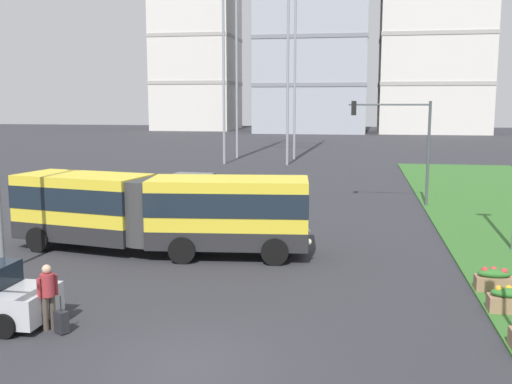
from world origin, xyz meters
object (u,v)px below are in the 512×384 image
object	(u,v)px
traffic_light_far_right	(401,133)
apartment_tower_west	(197,40)
car_grey_wagon	(194,188)
pedestrian_crossing	(48,292)
flower_planter_1	(509,300)
rolling_suitcase	(61,322)
articulated_bus	(159,211)
apartment_tower_westcentre	(313,19)
flower_planter_2	(494,280)

from	to	relation	value
traffic_light_far_right	apartment_tower_west	world-z (taller)	apartment_tower_west
car_grey_wagon	pedestrian_crossing	size ratio (longest dim) A/B	2.58
pedestrian_crossing	flower_planter_1	size ratio (longest dim) A/B	1.58
pedestrian_crossing	apartment_tower_west	world-z (taller)	apartment_tower_west
traffic_light_far_right	rolling_suitcase	bearing A→B (deg)	-114.97
articulated_bus	apartment_tower_westcentre	distance (m)	95.63
rolling_suitcase	apartment_tower_westcentre	bearing A→B (deg)	91.01
traffic_light_far_right	flower_planter_1	bearing A→B (deg)	-83.71
rolling_suitcase	traffic_light_far_right	bearing A→B (deg)	65.03
articulated_bus	traffic_light_far_right	distance (m)	16.11
traffic_light_far_right	apartment_tower_west	distance (m)	96.14
car_grey_wagon	flower_planter_2	xyz separation A→B (m)	(13.93, -15.46, -0.33)
pedestrian_crossing	apartment_tower_west	distance (m)	113.02
car_grey_wagon	flower_planter_1	bearing A→B (deg)	-51.29
articulated_bus	flower_planter_1	world-z (taller)	articulated_bus
car_grey_wagon	apartment_tower_westcentre	xyz separation A→B (m)	(0.50, 81.23, 20.43)
apartment_tower_westcentre	flower_planter_2	bearing A→B (deg)	-82.09
flower_planter_2	traffic_light_far_right	xyz separation A→B (m)	(-1.92, 15.51, 3.69)
rolling_suitcase	pedestrian_crossing	bearing A→B (deg)	156.04
flower_planter_1	apartment_tower_westcentre	world-z (taller)	apartment_tower_westcentre
rolling_suitcase	flower_planter_2	xyz separation A→B (m)	(11.63, 5.33, 0.11)
articulated_bus	car_grey_wagon	bearing A→B (deg)	99.42
articulated_bus	traffic_light_far_right	size ratio (longest dim) A/B	2.04
traffic_light_far_right	apartment_tower_westcentre	world-z (taller)	apartment_tower_westcentre
car_grey_wagon	traffic_light_far_right	world-z (taller)	traffic_light_far_right
flower_planter_1	traffic_light_far_right	world-z (taller)	traffic_light_far_right
flower_planter_2	articulated_bus	bearing A→B (deg)	165.41
pedestrian_crossing	flower_planter_1	distance (m)	12.51
rolling_suitcase	flower_planter_1	distance (m)	12.12
car_grey_wagon	apartment_tower_west	bearing A→B (deg)	105.22
articulated_bus	pedestrian_crossing	xyz separation A→B (m)	(-0.20, -8.22, -0.65)
apartment_tower_west	flower_planter_1	bearing A→B (deg)	-70.23
traffic_light_far_right	flower_planter_2	bearing A→B (deg)	-82.94
car_grey_wagon	rolling_suitcase	world-z (taller)	car_grey_wagon
articulated_bus	car_grey_wagon	xyz separation A→B (m)	(-2.05, 12.37, -0.90)
car_grey_wagon	apartment_tower_westcentre	size ratio (longest dim) A/B	0.11
articulated_bus	pedestrian_crossing	distance (m)	8.25
pedestrian_crossing	flower_planter_1	world-z (taller)	pedestrian_crossing
apartment_tower_west	apartment_tower_westcentre	world-z (taller)	apartment_tower_westcentre
car_grey_wagon	pedestrian_crossing	world-z (taller)	pedestrian_crossing
traffic_light_far_right	apartment_tower_westcentre	xyz separation A→B (m)	(-11.51, 81.18, 17.06)
car_grey_wagon	apartment_tower_westcentre	distance (m)	83.76
rolling_suitcase	traffic_light_far_right	distance (m)	23.30
pedestrian_crossing	apartment_tower_westcentre	xyz separation A→B (m)	(-1.35, 101.83, 20.18)
articulated_bus	rolling_suitcase	xyz separation A→B (m)	(0.25, -8.42, -1.34)
articulated_bus	pedestrian_crossing	world-z (taller)	articulated_bus
flower_planter_1	apartment_tower_west	bearing A→B (deg)	109.77
car_grey_wagon	flower_planter_2	bearing A→B (deg)	-47.99
articulated_bus	flower_planter_2	world-z (taller)	articulated_bus
car_grey_wagon	flower_planter_2	distance (m)	20.81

